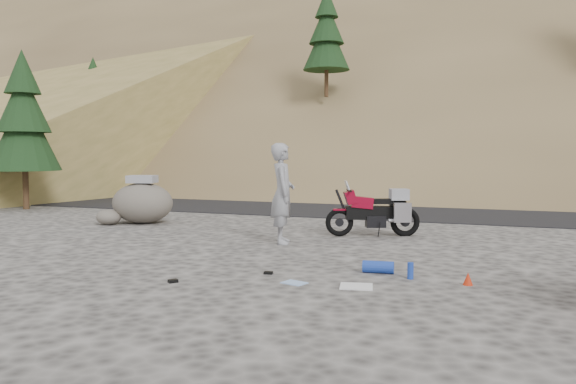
# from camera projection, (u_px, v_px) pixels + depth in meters

# --- Properties ---
(ground) EXTENTS (140.00, 140.00, 0.00)m
(ground) POSITION_uv_depth(u_px,v_px,m) (303.00, 256.00, 9.69)
(ground) COLOR #3E3B39
(ground) RESTS_ON ground
(road) EXTENTS (120.00, 7.00, 0.05)m
(road) POSITION_uv_depth(u_px,v_px,m) (398.00, 209.00, 18.05)
(road) COLOR black
(road) RESTS_ON ground
(hillside) EXTENTS (120.00, 73.00, 46.72)m
(hillside) POSITION_uv_depth(u_px,v_px,m) (468.00, 43.00, 46.94)
(hillside) COLOR brown
(hillside) RESTS_ON ground
(conifer_verge) EXTENTS (2.20, 2.20, 5.04)m
(conifer_verge) POSITION_uv_depth(u_px,v_px,m) (24.00, 118.00, 17.68)
(conifer_verge) COLOR #352113
(conifer_verge) RESTS_ON ground
(motorcycle) EXTENTS (1.91, 1.05, 1.21)m
(motorcycle) POSITION_uv_depth(u_px,v_px,m) (377.00, 212.00, 11.97)
(motorcycle) COLOR black
(motorcycle) RESTS_ON ground
(man) EXTENTS (0.71, 0.85, 1.97)m
(man) POSITION_uv_depth(u_px,v_px,m) (283.00, 243.00, 11.07)
(man) COLOR #94949A
(man) RESTS_ON ground
(boulder) EXTENTS (1.70, 1.49, 1.21)m
(boulder) POSITION_uv_depth(u_px,v_px,m) (143.00, 202.00, 14.23)
(boulder) COLOR #58524B
(boulder) RESTS_ON ground
(small_rock) EXTENTS (0.76, 0.72, 0.38)m
(small_rock) POSITION_uv_depth(u_px,v_px,m) (109.00, 217.00, 13.94)
(small_rock) COLOR #58524B
(small_rock) RESTS_ON ground
(gear_white_cloth) EXTENTS (0.50, 0.47, 0.01)m
(gear_white_cloth) POSITION_uv_depth(u_px,v_px,m) (356.00, 286.00, 7.41)
(gear_white_cloth) COLOR white
(gear_white_cloth) RESTS_ON ground
(gear_blue_mat) EXTENTS (0.47, 0.24, 0.18)m
(gear_blue_mat) POSITION_uv_depth(u_px,v_px,m) (378.00, 267.00, 8.27)
(gear_blue_mat) COLOR #1B3CA6
(gear_blue_mat) RESTS_ON ground
(gear_bottle) EXTENTS (0.10, 0.10, 0.24)m
(gear_bottle) POSITION_uv_depth(u_px,v_px,m) (410.00, 271.00, 7.87)
(gear_bottle) COLOR #1B3CA6
(gear_bottle) RESTS_ON ground
(gear_funnel) EXTENTS (0.17, 0.17, 0.17)m
(gear_funnel) POSITION_uv_depth(u_px,v_px,m) (468.00, 279.00, 7.51)
(gear_funnel) COLOR red
(gear_funnel) RESTS_ON ground
(gear_glove_a) EXTENTS (0.14, 0.12, 0.04)m
(gear_glove_a) POSITION_uv_depth(u_px,v_px,m) (268.00, 273.00, 8.21)
(gear_glove_a) COLOR black
(gear_glove_a) RESTS_ON ground
(gear_glove_b) EXTENTS (0.15, 0.15, 0.04)m
(gear_glove_b) POSITION_uv_depth(u_px,v_px,m) (173.00, 281.00, 7.66)
(gear_glove_b) COLOR black
(gear_glove_b) RESTS_ON ground
(gear_blue_cloth) EXTENTS (0.37, 0.31, 0.01)m
(gear_blue_cloth) POSITION_uv_depth(u_px,v_px,m) (294.00, 283.00, 7.62)
(gear_blue_cloth) COLOR #98BAEB
(gear_blue_cloth) RESTS_ON ground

